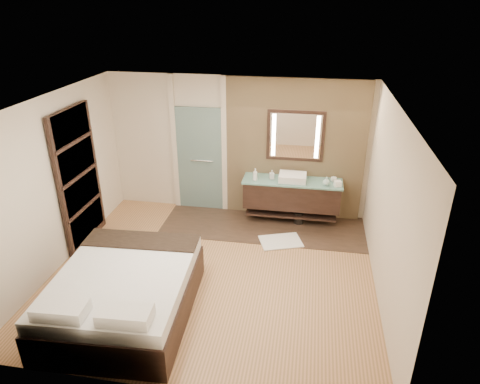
% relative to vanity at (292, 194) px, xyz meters
% --- Properties ---
extents(floor, '(5.00, 5.00, 0.00)m').
position_rel_vanity_xyz_m(floor, '(-1.10, -1.92, -0.58)').
color(floor, olive).
rests_on(floor, ground).
extents(tile_strip, '(3.80, 1.30, 0.01)m').
position_rel_vanity_xyz_m(tile_strip, '(-0.50, -0.32, -0.57)').
color(tile_strip, '#31251A').
rests_on(tile_strip, floor).
extents(stone_wall, '(2.60, 0.08, 2.70)m').
position_rel_vanity_xyz_m(stone_wall, '(0.00, 0.29, 0.77)').
color(stone_wall, tan).
rests_on(stone_wall, floor).
extents(vanity, '(1.85, 0.55, 0.88)m').
position_rel_vanity_xyz_m(vanity, '(0.00, 0.00, 0.00)').
color(vanity, black).
rests_on(vanity, stone_wall).
extents(mirror_unit, '(1.06, 0.04, 0.96)m').
position_rel_vanity_xyz_m(mirror_unit, '(0.00, 0.24, 1.07)').
color(mirror_unit, black).
rests_on(mirror_unit, stone_wall).
extents(frosted_door, '(1.10, 0.12, 2.70)m').
position_rel_vanity_xyz_m(frosted_door, '(-1.85, 0.28, 0.56)').
color(frosted_door, '#9EC9C2').
rests_on(frosted_door, floor).
extents(shoji_partition, '(0.06, 1.20, 2.40)m').
position_rel_vanity_xyz_m(shoji_partition, '(-3.53, -1.32, 0.63)').
color(shoji_partition, black).
rests_on(shoji_partition, floor).
extents(bed, '(1.86, 2.27, 0.84)m').
position_rel_vanity_xyz_m(bed, '(-2.06, -3.06, -0.23)').
color(bed, black).
rests_on(bed, floor).
extents(bath_mat, '(0.85, 0.71, 0.02)m').
position_rel_vanity_xyz_m(bath_mat, '(-0.12, -0.83, -0.56)').
color(bath_mat, white).
rests_on(bath_mat, floor).
extents(waste_bin, '(0.23, 0.23, 0.23)m').
position_rel_vanity_xyz_m(waste_bin, '(0.16, -0.07, -0.46)').
color(waste_bin, black).
rests_on(waste_bin, floor).
extents(tissue_box, '(0.14, 0.14, 0.10)m').
position_rel_vanity_xyz_m(tissue_box, '(0.82, -0.13, 0.33)').
color(tissue_box, white).
rests_on(tissue_box, vanity).
extents(soap_bottle_a, '(0.12, 0.12, 0.24)m').
position_rel_vanity_xyz_m(soap_bottle_a, '(-0.69, -0.12, 0.40)').
color(soap_bottle_a, white).
rests_on(soap_bottle_a, vanity).
extents(soap_bottle_b, '(0.10, 0.10, 0.17)m').
position_rel_vanity_xyz_m(soap_bottle_b, '(-0.39, 0.00, 0.37)').
color(soap_bottle_b, '#B2B2B2').
rests_on(soap_bottle_b, vanity).
extents(soap_bottle_c, '(0.15, 0.15, 0.16)m').
position_rel_vanity_xyz_m(soap_bottle_c, '(0.62, -0.14, 0.37)').
color(soap_bottle_c, '#AAD6CF').
rests_on(soap_bottle_c, vanity).
extents(cup, '(0.14, 0.14, 0.09)m').
position_rel_vanity_xyz_m(cup, '(0.75, 0.06, 0.33)').
color(cup, white).
rests_on(cup, vanity).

